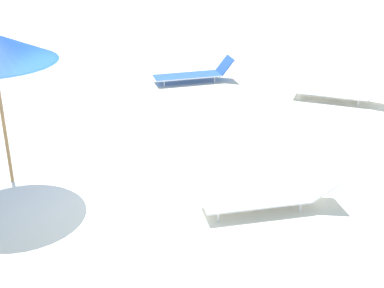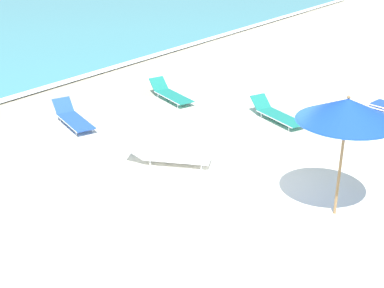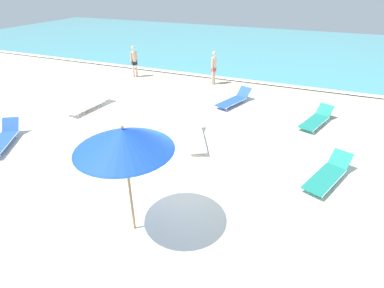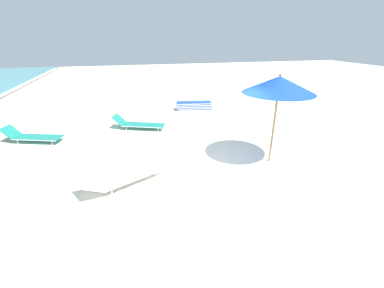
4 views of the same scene
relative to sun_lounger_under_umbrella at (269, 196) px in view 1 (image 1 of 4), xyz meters
The scene contains 4 objects.
ground_plane 2.53m from the sun_lounger_under_umbrella, 80.74° to the right, with size 60.00×60.00×0.16m.
sun_lounger_under_umbrella is the anchor object (origin of this frame).
sun_lounger_near_water_right 6.74m from the sun_lounger_under_umbrella, 155.37° to the right, with size 1.61×2.16×0.61m.
sun_lounger_mid_beach_pair_a 5.59m from the sun_lounger_under_umbrella, 169.52° to the left, with size 0.80×2.34×0.47m.
Camera 1 is at (7.06, 3.19, 4.44)m, focal length 50.00 mm.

